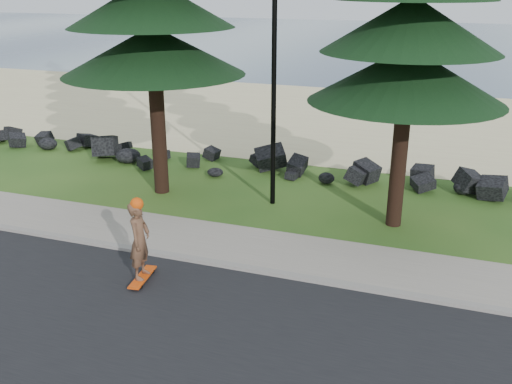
% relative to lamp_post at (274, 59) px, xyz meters
% --- Properties ---
extents(ground, '(160.00, 160.00, 0.00)m').
position_rel_lamp_post_xyz_m(ground, '(0.00, -3.20, -4.13)').
color(ground, '#254F18').
rests_on(ground, ground).
extents(road, '(160.00, 7.00, 0.02)m').
position_rel_lamp_post_xyz_m(road, '(0.00, -7.70, -4.12)').
color(road, black).
rests_on(road, ground).
extents(kerb, '(160.00, 0.20, 0.10)m').
position_rel_lamp_post_xyz_m(kerb, '(0.00, -4.10, -4.08)').
color(kerb, gray).
rests_on(kerb, ground).
extents(sidewalk, '(160.00, 2.00, 0.08)m').
position_rel_lamp_post_xyz_m(sidewalk, '(0.00, -3.00, -4.09)').
color(sidewalk, gray).
rests_on(sidewalk, ground).
extents(beach_sand, '(160.00, 15.00, 0.01)m').
position_rel_lamp_post_xyz_m(beach_sand, '(0.00, 11.30, -4.13)').
color(beach_sand, beige).
rests_on(beach_sand, ground).
extents(ocean, '(160.00, 58.00, 0.01)m').
position_rel_lamp_post_xyz_m(ocean, '(0.00, 47.80, -4.13)').
color(ocean, '#364D67').
rests_on(ocean, ground).
extents(seawall_boulders, '(60.00, 2.40, 1.10)m').
position_rel_lamp_post_xyz_m(seawall_boulders, '(0.00, 2.40, -4.13)').
color(seawall_boulders, black).
rests_on(seawall_boulders, ground).
extents(lamp_post, '(0.25, 0.14, 8.14)m').
position_rel_lamp_post_xyz_m(lamp_post, '(0.00, 0.00, 0.00)').
color(lamp_post, black).
rests_on(lamp_post, ground).
extents(skateboarder, '(0.49, 1.05, 1.92)m').
position_rel_lamp_post_xyz_m(skateboarder, '(-1.27, -5.28, -3.17)').
color(skateboarder, '#E3480D').
rests_on(skateboarder, ground).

